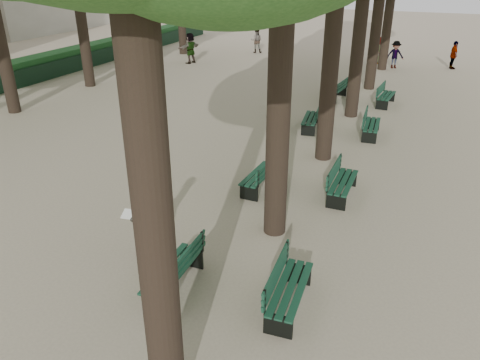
% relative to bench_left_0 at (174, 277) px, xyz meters
% --- Properties ---
extents(ground, '(120.00, 120.00, 0.00)m').
position_rel_bench_left_0_xyz_m(ground, '(-0.37, -0.17, -0.27)').
color(ground, tan).
rests_on(ground, ground).
extents(bench_left_0, '(0.64, 1.82, 0.92)m').
position_rel_bench_left_0_xyz_m(bench_left_0, '(0.00, 0.00, 0.00)').
color(bench_left_0, black).
rests_on(bench_left_0, ground).
extents(bench_left_1, '(0.65, 1.82, 0.92)m').
position_rel_bench_left_0_xyz_m(bench_left_1, '(-0.00, 4.88, 0.00)').
color(bench_left_1, black).
rests_on(bench_left_1, ground).
extents(bench_left_2, '(0.80, 1.86, 0.92)m').
position_rel_bench_left_0_xyz_m(bench_left_2, '(-0.00, 10.51, 0.00)').
color(bench_left_2, black).
rests_on(bench_left_2, ground).
extents(bench_left_3, '(0.75, 1.85, 0.92)m').
position_rel_bench_left_0_xyz_m(bench_left_3, '(-0.00, 15.15, 0.00)').
color(bench_left_3, black).
rests_on(bench_left_3, ground).
extents(bench_right_0, '(0.68, 1.83, 0.92)m').
position_rel_bench_left_0_xyz_m(bench_right_0, '(2.27, 0.33, 0.00)').
color(bench_right_0, black).
rests_on(bench_right_0, ground).
extents(bench_right_1, '(0.57, 1.80, 0.92)m').
position_rel_bench_left_0_xyz_m(bench_right_1, '(2.27, 5.27, 0.00)').
color(bench_right_1, black).
rests_on(bench_right_1, ground).
extents(bench_right_2, '(0.69, 1.83, 0.92)m').
position_rel_bench_left_0_xyz_m(bench_right_2, '(2.27, 10.59, 0.00)').
color(bench_right_2, black).
rests_on(bench_right_2, ground).
extents(bench_right_3, '(0.71, 1.84, 0.92)m').
position_rel_bench_left_0_xyz_m(bench_right_3, '(2.27, 15.02, 0.00)').
color(bench_right_3, black).
rests_on(bench_right_3, ground).
extents(man_with_map, '(0.73, 0.79, 1.76)m').
position_rel_bench_left_0_xyz_m(man_with_map, '(-1.15, 0.65, 0.61)').
color(man_with_map, black).
rests_on(man_with_map, ground).
extents(pedestrian_d, '(0.42, 0.83, 1.64)m').
position_rel_bench_left_0_xyz_m(pedestrian_d, '(0.82, 24.56, 0.55)').
color(pedestrian_d, '#262628').
rests_on(pedestrian_d, ground).
extents(pedestrian_c, '(0.59, 1.01, 1.63)m').
position_rel_bench_left_0_xyz_m(pedestrian_c, '(4.99, 24.56, 0.54)').
color(pedestrian_c, '#262628').
rests_on(pedestrian_c, ground).
extents(pedestrian_a, '(0.86, 0.54, 1.65)m').
position_rel_bench_left_0_xyz_m(pedestrian_a, '(-7.79, 25.17, 0.55)').
color(pedestrian_a, '#262628').
rests_on(pedestrian_a, ground).
extents(pedestrian_e, '(0.85, 1.75, 1.85)m').
position_rel_bench_left_0_xyz_m(pedestrian_e, '(-10.32, 20.12, 0.65)').
color(pedestrian_e, '#262628').
rests_on(pedestrian_e, ground).
extents(pedestrian_b, '(1.08, 0.68, 1.60)m').
position_rel_bench_left_0_xyz_m(pedestrian_b, '(1.75, 23.47, 0.53)').
color(pedestrian_b, '#262628').
rests_on(pedestrian_b, ground).
extents(fence, '(0.08, 42.00, 0.90)m').
position_rel_bench_left_0_xyz_m(fence, '(-15.37, 10.83, 0.18)').
color(fence, black).
rests_on(fence, ground).
extents(hedge, '(1.20, 42.00, 1.20)m').
position_rel_bench_left_0_xyz_m(hedge, '(-16.07, 10.83, 0.33)').
color(hedge, '#18471F').
rests_on(hedge, ground).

